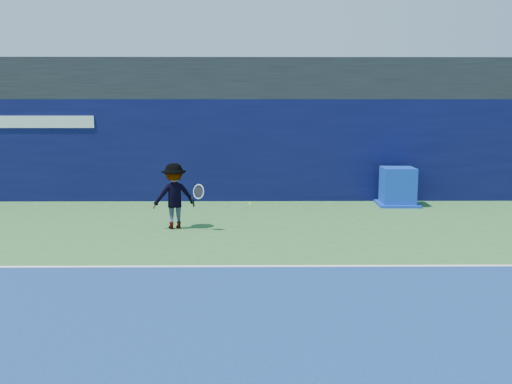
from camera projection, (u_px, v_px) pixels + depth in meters
ground at (266, 334)px, 7.06m from camera, size 80.00×80.00×0.00m
baseline at (262, 266)px, 10.02m from camera, size 24.00×0.10×0.01m
stadium_band at (257, 80)px, 17.90m from camera, size 36.00×3.00×1.20m
back_wall_assembly at (257, 150)px, 17.22m from camera, size 36.00×1.03×3.00m
equipment_cart at (398, 188)px, 16.21m from camera, size 1.17×1.17×1.08m
tennis_player at (174, 196)px, 13.09m from camera, size 1.27×0.81×1.51m
tennis_ball at (250, 204)px, 12.25m from camera, size 0.06×0.06×0.06m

